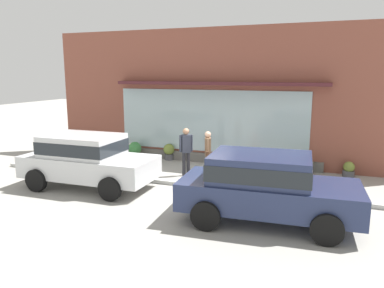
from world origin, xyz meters
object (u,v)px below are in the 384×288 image
at_px(pedestrian_with_handbag, 208,152).
at_px(potted_plant_trailing_edge, 305,164).
at_px(potted_plant_window_left, 349,169).
at_px(pedestrian_passerby, 186,148).
at_px(potted_plant_window_right, 135,150).
at_px(parked_car_silver, 87,158).
at_px(potted_plant_low_front, 169,151).
at_px(parked_car_navy, 265,184).
at_px(fire_hydrant, 230,165).

xyz_separation_m(pedestrian_with_handbag, potted_plant_trailing_edge, (3.01, 1.58, -0.53)).
distance_m(potted_plant_window_left, potted_plant_trailing_edge, 1.42).
distance_m(pedestrian_passerby, potted_plant_trailing_edge, 4.14).
bearing_deg(potted_plant_window_left, potted_plant_trailing_edge, -169.12).
xyz_separation_m(potted_plant_window_left, potted_plant_window_right, (-8.09, -0.20, 0.11)).
relative_size(parked_car_silver, potted_plant_window_left, 7.90).
bearing_deg(parked_car_silver, potted_plant_window_right, 96.92).
bearing_deg(pedestrian_with_handbag, pedestrian_passerby, -109.78).
bearing_deg(pedestrian_passerby, potted_plant_trailing_edge, 165.82).
distance_m(pedestrian_with_handbag, potted_plant_window_left, 4.82).
relative_size(pedestrian_passerby, parked_car_silver, 0.40).
xyz_separation_m(potted_plant_low_front, potted_plant_trailing_edge, (5.29, -0.33, 0.01)).
relative_size(potted_plant_window_left, potted_plant_window_right, 0.75).
bearing_deg(parked_car_navy, fire_hydrant, 114.34).
xyz_separation_m(pedestrian_with_handbag, parked_car_navy, (2.42, -3.04, 0.02)).
bearing_deg(pedestrian_with_handbag, potted_plant_trailing_edge, 97.96).
bearing_deg(potted_plant_window_left, potted_plant_low_front, 179.49).
bearing_deg(potted_plant_low_front, parked_car_navy, -46.49).
distance_m(potted_plant_low_front, potted_plant_window_left, 6.68).
bearing_deg(pedestrian_passerby, fire_hydrant, 145.94).
distance_m(potted_plant_trailing_edge, potted_plant_window_right, 6.69).
height_order(fire_hydrant, parked_car_navy, parked_car_navy).
distance_m(potted_plant_window_left, potted_plant_window_right, 8.09).
relative_size(pedestrian_passerby, potted_plant_trailing_edge, 2.38).
xyz_separation_m(fire_hydrant, parked_car_silver, (-3.85, -2.34, 0.43)).
bearing_deg(pedestrian_passerby, parked_car_navy, 99.55).
bearing_deg(parked_car_navy, parked_car_silver, 168.05).
relative_size(fire_hydrant, potted_plant_window_right, 1.36).
relative_size(pedestrian_with_handbag, parked_car_navy, 0.37).
bearing_deg(potted_plant_trailing_edge, parked_car_navy, -97.31).
distance_m(parked_car_silver, potted_plant_low_front, 4.29).
bearing_deg(fire_hydrant, pedestrian_with_handbag, -174.27).
distance_m(pedestrian_passerby, parked_car_silver, 3.26).
bearing_deg(parked_car_silver, potted_plant_trailing_edge, 30.74).
bearing_deg(potted_plant_window_left, potted_plant_window_right, -178.56).
bearing_deg(pedestrian_passerby, pedestrian_with_handbag, 143.11).
bearing_deg(fire_hydrant, potted_plant_window_right, 160.46).
xyz_separation_m(parked_car_navy, potted_plant_low_front, (-4.69, 4.94, -0.56)).
bearing_deg(potted_plant_window_left, parked_car_navy, -112.11).
xyz_separation_m(pedestrian_passerby, parked_car_silver, (-2.34, -2.27, -0.03)).
bearing_deg(potted_plant_window_right, potted_plant_window_left, 1.44).
relative_size(pedestrian_with_handbag, potted_plant_low_front, 2.39).
bearing_deg(potted_plant_low_front, potted_plant_window_right, -169.38).
distance_m(pedestrian_with_handbag, potted_plant_trailing_edge, 3.44).
distance_m(parked_car_silver, potted_plant_window_right, 3.99).
xyz_separation_m(parked_car_navy, parked_car_silver, (-5.53, 0.77, -0.00)).
bearing_deg(potted_plant_window_right, potted_plant_trailing_edge, -0.54).
xyz_separation_m(potted_plant_trailing_edge, potted_plant_window_right, (-6.69, 0.06, -0.00)).
relative_size(fire_hydrant, potted_plant_window_left, 1.82).
height_order(pedestrian_with_handbag, potted_plant_low_front, pedestrian_with_handbag).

